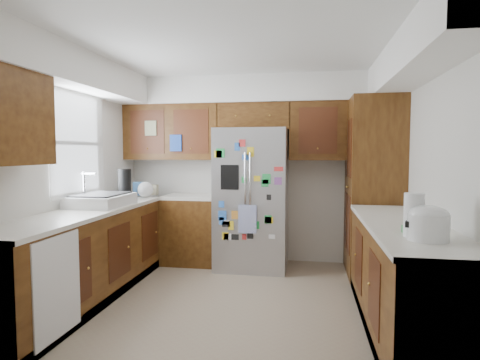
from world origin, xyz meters
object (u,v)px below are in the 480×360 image
Objects in this scene: fridge at (252,199)px; rice_cooker at (428,222)px; paper_towel at (414,215)px; pantry at (373,187)px.

fridge is 2.77m from rice_cooker.
rice_cooker is 0.12m from paper_towel.
rice_cooker is at bearing -57.14° from fridge.
pantry is at bearing 88.22° from paper_towel.
pantry reaches higher than rice_cooker.
rice_cooker is (-0.00, -2.27, -0.03)m from pantry.
paper_towel is (-0.07, -2.17, -0.00)m from pantry.
fridge is 5.95× the size of paper_towel.
rice_cooker is 0.91× the size of paper_towel.
pantry is at bearing -2.05° from fridge.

